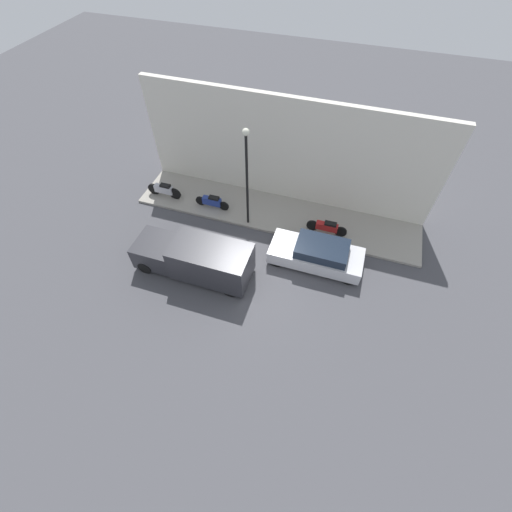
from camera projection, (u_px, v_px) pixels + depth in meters
name	position (u px, v px, depth m)	size (l,w,h in m)	color
ground_plane	(248.00, 283.00, 15.41)	(60.00, 60.00, 0.00)	#47474C
sidewalk	(276.00, 213.00, 18.16)	(2.82, 14.85, 0.13)	gray
building_facade	(287.00, 152.00, 16.96)	(0.30, 14.85, 5.62)	silver
parked_car	(317.00, 254.00, 15.68)	(1.71, 4.24, 1.27)	silver
delivery_van	(195.00, 258.00, 15.14)	(1.82, 5.31, 1.81)	#2D2D33
motorcycle_red	(327.00, 227.00, 16.87)	(0.30, 2.01, 0.73)	#B21E1E
motorcycle_blue	(212.00, 202.00, 18.06)	(0.30, 1.87, 0.74)	navy
scooter_silver	(164.00, 190.00, 18.58)	(0.30, 1.95, 0.82)	#B7B7BF
streetlamp	(247.00, 170.00, 15.13)	(0.31, 0.31, 5.25)	black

